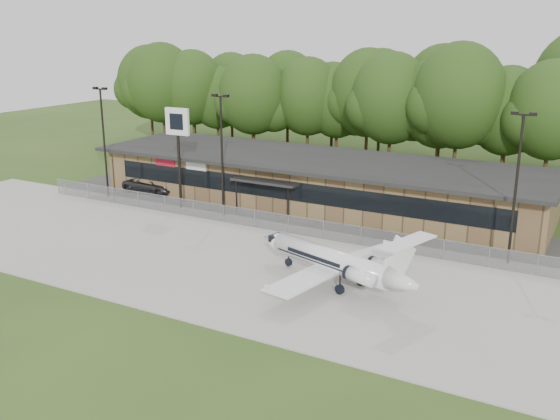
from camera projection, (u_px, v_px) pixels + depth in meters
The scene contains 12 objects.
ground at pixel (137, 300), 36.48m from camera, with size 160.00×160.00×0.00m, color #294518.
apron at pixel (215, 257), 43.20m from camera, with size 64.00×18.00×0.08m, color #9E9B93.
parking_lot at pixel (292, 215), 52.88m from camera, with size 50.00×9.00×0.06m, color #383835.
terminal at pixel (315, 180), 56.01m from camera, with size 41.00×11.65×4.30m.
fence at pixel (266, 221), 48.88m from camera, with size 46.00×0.04×1.52m.
treeline at pixel (386, 101), 69.72m from camera, with size 72.00×12.00×15.00m, color #223D13, non-canonical shape.
light_pole_left at pixel (104, 134), 57.03m from camera, with size 1.55×0.30×10.23m.
light_pole_mid at pixel (222, 147), 51.01m from camera, with size 1.55×0.30×10.23m.
light_pole_right at pixel (517, 178), 40.36m from camera, with size 1.55×0.30×10.23m.
business_jet at pixel (337, 263), 38.06m from camera, with size 12.49×11.20×4.24m.
suv at pixel (153, 185), 60.01m from camera, with size 2.68×5.80×1.61m, color #323235.
pole_sign at pixel (178, 132), 53.21m from camera, with size 2.32×0.33×8.83m.
Camera 1 is at (23.51, -25.37, 15.23)m, focal length 40.00 mm.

